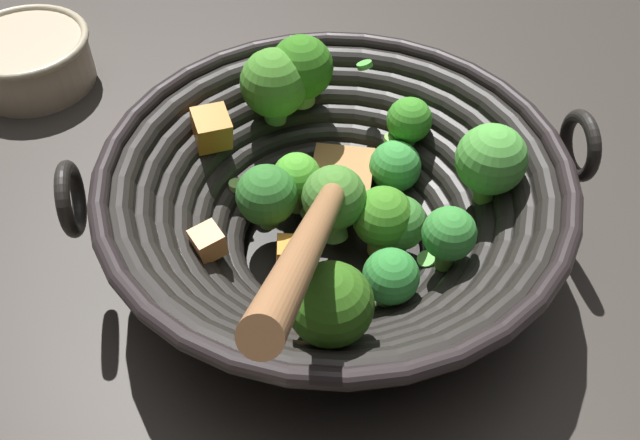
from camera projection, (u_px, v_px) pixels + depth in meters
name	position (u px, v px, depth m)	size (l,w,h in m)	color
ground_plane	(333.00, 257.00, 0.57)	(4.00, 4.00, 0.00)	#332D28
wok	(335.00, 200.00, 0.52)	(0.38, 0.39, 0.24)	black
prep_bowl	(29.00, 58.00, 0.70)	(0.13, 0.13, 0.05)	tan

